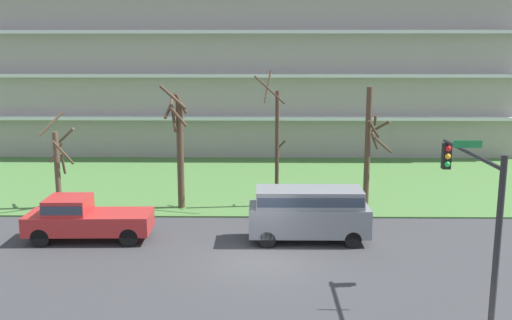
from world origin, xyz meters
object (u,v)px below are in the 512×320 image
(traffic_signal_mast, at_px, (475,200))
(pickup_red_center_left, at_px, (84,218))
(tree_left, at_px, (179,145))
(van_gray_near_left, at_px, (309,210))
(tree_far_left, at_px, (58,164))
(tree_right, at_px, (369,145))
(tree_center, at_px, (276,143))

(traffic_signal_mast, bearing_deg, pickup_red_center_left, 153.12)
(tree_left, relative_size, van_gray_near_left, 1.26)
(tree_far_left, height_order, van_gray_near_left, tree_far_left)
(tree_right, height_order, traffic_signal_mast, tree_right)
(van_gray_near_left, distance_m, pickup_red_center_left, 9.90)
(tree_far_left, xyz_separation_m, tree_center, (11.44, 0.45, 1.06))
(pickup_red_center_left, bearing_deg, van_gray_near_left, 178.54)
(van_gray_near_left, bearing_deg, tree_center, -76.72)
(traffic_signal_mast, bearing_deg, van_gray_near_left, 121.33)
(tree_left, distance_m, traffic_signal_mast, 16.43)
(tree_right, distance_m, van_gray_near_left, 7.25)
(pickup_red_center_left, height_order, traffic_signal_mast, traffic_signal_mast)
(tree_center, height_order, tree_right, tree_center)
(tree_center, bearing_deg, tree_right, 5.00)
(van_gray_near_left, bearing_deg, tree_far_left, -21.91)
(tree_left, height_order, pickup_red_center_left, tree_left)
(tree_center, distance_m, traffic_signal_mast, 14.02)
(tree_far_left, bearing_deg, van_gray_near_left, -21.71)
(van_gray_near_left, height_order, traffic_signal_mast, traffic_signal_mast)
(tree_far_left, distance_m, van_gray_near_left, 13.77)
(tree_center, relative_size, traffic_signal_mast, 1.32)
(tree_left, distance_m, van_gray_near_left, 8.43)
(van_gray_near_left, bearing_deg, pickup_red_center_left, -0.16)
(tree_far_left, relative_size, tree_right, 0.79)
(tree_center, xyz_separation_m, tree_right, (4.97, 0.44, -0.16))
(tree_center, height_order, van_gray_near_left, tree_center)
(tree_far_left, xyz_separation_m, van_gray_near_left, (12.76, -5.08, -1.04))
(traffic_signal_mast, bearing_deg, tree_center, 114.19)
(tree_far_left, xyz_separation_m, pickup_red_center_left, (2.87, -5.09, -1.42))
(pickup_red_center_left, bearing_deg, tree_right, -157.72)
(van_gray_near_left, bearing_deg, tree_left, -38.88)
(tree_center, bearing_deg, pickup_red_center_left, -147.15)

